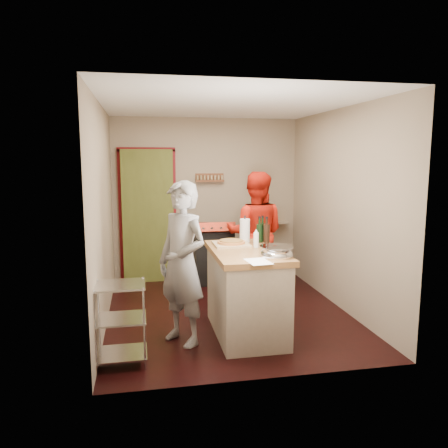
% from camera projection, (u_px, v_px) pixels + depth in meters
% --- Properties ---
extents(floor, '(3.50, 3.50, 0.00)m').
position_uv_depth(floor, '(227.00, 312.00, 5.62)').
color(floor, black).
rests_on(floor, ground).
extents(back_wall, '(3.00, 0.44, 2.60)m').
position_uv_depth(back_wall, '(167.00, 210.00, 7.06)').
color(back_wall, gray).
rests_on(back_wall, ground).
extents(left_wall, '(0.04, 3.50, 2.60)m').
position_uv_depth(left_wall, '(103.00, 215.00, 5.15)').
color(left_wall, gray).
rests_on(left_wall, ground).
extents(right_wall, '(0.04, 3.50, 2.60)m').
position_uv_depth(right_wall, '(340.00, 209.00, 5.71)').
color(right_wall, gray).
rests_on(right_wall, ground).
extents(ceiling, '(3.00, 3.50, 0.02)m').
position_uv_depth(ceiling, '(228.00, 104.00, 5.23)').
color(ceiling, white).
rests_on(ceiling, back_wall).
extents(stove, '(0.60, 0.63, 1.00)m').
position_uv_depth(stove, '(213.00, 254.00, 6.94)').
color(stove, black).
rests_on(stove, ground).
extents(wire_shelving, '(0.48, 0.40, 0.80)m').
position_uv_depth(wire_shelving, '(120.00, 320.00, 4.15)').
color(wire_shelving, silver).
rests_on(wire_shelving, ground).
extents(island, '(0.77, 1.37, 1.27)m').
position_uv_depth(island, '(247.00, 290.00, 4.87)').
color(island, '#C0B4A3').
rests_on(island, ground).
extents(person_stripe, '(0.72, 0.75, 1.73)m').
position_uv_depth(person_stripe, '(182.00, 263.00, 4.58)').
color(person_stripe, '#ABABB0').
rests_on(person_stripe, ground).
extents(person_red, '(1.04, 0.92, 1.77)m').
position_uv_depth(person_red, '(255.00, 233.00, 6.29)').
color(person_red, red).
rests_on(person_red, ground).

